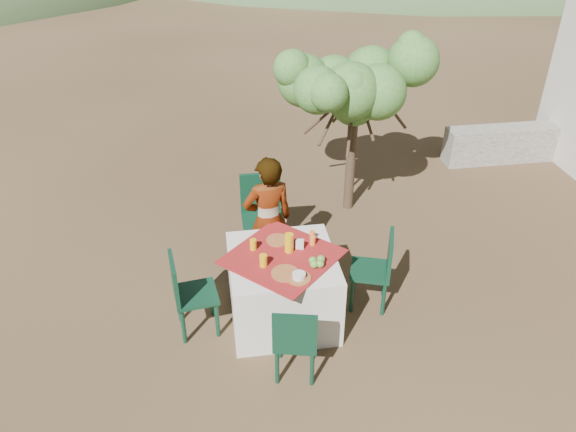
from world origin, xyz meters
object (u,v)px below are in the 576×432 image
object	(u,v)px
chair_near	(295,339)
person	(268,221)
juice_pitcher	(289,243)
chair_right	(378,267)
table	(283,287)
shrub_tree	(359,92)
chair_left	(187,292)
chair_far	(262,213)

from	to	relation	value
chair_near	person	world-z (taller)	person
juice_pitcher	person	bearing A→B (deg)	102.01
person	chair_right	bearing A→B (deg)	138.01
table	shrub_tree	bearing A→B (deg)	59.05
table	chair_left	distance (m)	0.93
chair_left	juice_pitcher	xyz separation A→B (m)	(1.00, 0.12, 0.38)
chair_near	juice_pitcher	distance (m)	0.96
table	person	distance (m)	0.77
shrub_tree	chair_right	bearing A→B (deg)	-97.36
juice_pitcher	chair_left	bearing A→B (deg)	-173.15
chair_far	chair_left	xyz separation A→B (m)	(-0.85, -1.18, -0.07)
chair_near	chair_right	distance (m)	1.30
chair_far	juice_pitcher	size ratio (longest dim) A/B	5.16
chair_left	chair_near	bearing A→B (deg)	-137.11
table	chair_near	distance (m)	0.81
chair_far	chair_right	size ratio (longest dim) A/B	1.16
chair_near	chair_right	bearing A→B (deg)	-126.37
person	chair_far	bearing A→B (deg)	-98.39
chair_near	shrub_tree	world-z (taller)	shrub_tree
chair_left	person	distance (m)	1.16
chair_near	chair_left	bearing A→B (deg)	-26.62
chair_far	chair_right	world-z (taller)	chair_far
person	shrub_tree	distance (m)	2.08
chair_near	person	distance (m)	1.51
chair_right	juice_pitcher	size ratio (longest dim) A/B	4.43
person	chair_left	bearing A→B (deg)	29.21
chair_near	chair_right	size ratio (longest dim) A/B	0.96
chair_right	person	bearing A→B (deg)	-102.40
table	chair_right	size ratio (longest dim) A/B	1.52
juice_pitcher	chair_far	bearing A→B (deg)	97.96
chair_right	juice_pitcher	world-z (taller)	juice_pitcher
table	chair_right	world-z (taller)	chair_right
table	chair_left	size ratio (longest dim) A/B	1.50
table	chair_left	world-z (taller)	chair_left
table	person	bearing A→B (deg)	94.57
table	chair_right	bearing A→B (deg)	3.00
chair_right	shrub_tree	size ratio (longest dim) A/B	0.43
chair_left	shrub_tree	size ratio (longest dim) A/B	0.44
chair_far	juice_pitcher	bearing A→B (deg)	-81.07
chair_near	juice_pitcher	xyz separation A→B (m)	(0.08, 0.87, 0.40)
chair_left	juice_pitcher	distance (m)	1.07
chair_left	shrub_tree	xyz separation A→B (m)	(2.16, 2.12, 1.10)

